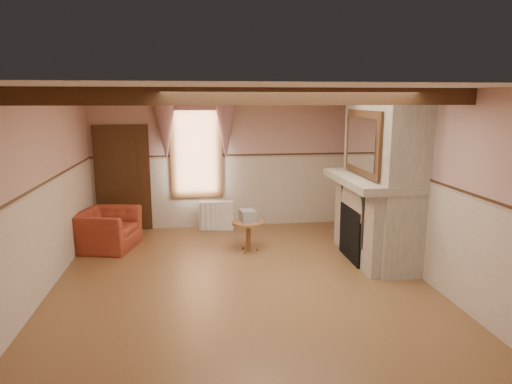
{
  "coord_description": "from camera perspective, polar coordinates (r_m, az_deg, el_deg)",
  "views": [
    {
      "loc": [
        -0.65,
        -6.49,
        2.67
      ],
      "look_at": [
        0.35,
        0.8,
        1.17
      ],
      "focal_mm": 32.0,
      "sensor_mm": 36.0,
      "label": 1
    }
  ],
  "objects": [
    {
      "name": "door",
      "position": [
        9.68,
        -16.3,
        1.43
      ],
      "size": [
        1.1,
        0.1,
        2.1
      ],
      "primitive_type": "cube",
      "color": "black",
      "rests_on": "floor"
    },
    {
      "name": "bowl",
      "position": [
        7.55,
        14.88,
        1.95
      ],
      "size": [
        0.35,
        0.35,
        0.09
      ],
      "primitive_type": "imported",
      "color": "brown",
      "rests_on": "mantel"
    },
    {
      "name": "chair_rail",
      "position": [
        6.63,
        -2.05,
        1.37
      ],
      "size": [
        5.5,
        6.0,
        0.08
      ],
      "primitive_type": null,
      "color": "black",
      "rests_on": "wainscot"
    },
    {
      "name": "wall_front",
      "position": [
        3.77,
        2.61,
        -8.14
      ],
      "size": [
        5.5,
        0.02,
        2.8
      ],
      "primitive_type": "cube",
      "color": "tan",
      "rests_on": "floor"
    },
    {
      "name": "wall_left",
      "position": [
        6.94,
        -25.26,
        -0.12
      ],
      "size": [
        0.02,
        6.0,
        2.8
      ],
      "primitive_type": "cube",
      "color": "tan",
      "rests_on": "floor"
    },
    {
      "name": "window",
      "position": [
        9.52,
        -7.48,
        5.29
      ],
      "size": [
        1.06,
        0.08,
        2.02
      ],
      "primitive_type": "cube",
      "color": "white",
      "rests_on": "wall_back"
    },
    {
      "name": "armchair",
      "position": [
        8.71,
        -18.14,
        -4.49
      ],
      "size": [
        1.18,
        1.28,
        0.7
      ],
      "primitive_type": "imported",
      "rotation": [
        0.0,
        0.0,
        1.31
      ],
      "color": "maroon",
      "rests_on": "floor"
    },
    {
      "name": "jar_yellow",
      "position": [
        7.39,
        15.38,
        1.86
      ],
      "size": [
        0.06,
        0.06,
        0.12
      ],
      "primitive_type": "cylinder",
      "color": "gold",
      "rests_on": "mantel"
    },
    {
      "name": "ceiling_beam_back",
      "position": [
        7.72,
        -3.03,
        11.75
      ],
      "size": [
        5.5,
        0.18,
        0.2
      ],
      "primitive_type": "cube",
      "color": "black",
      "rests_on": "ceiling"
    },
    {
      "name": "mantel",
      "position": [
        7.77,
        14.21,
        1.48
      ],
      "size": [
        1.05,
        2.05,
        0.12
      ],
      "primitive_type": "cube",
      "color": "gray",
      "rests_on": "fireplace"
    },
    {
      "name": "firebox",
      "position": [
        7.89,
        12.22,
        -5.08
      ],
      "size": [
        0.2,
        0.95,
        0.9
      ],
      "primitive_type": "cube",
      "color": "black",
      "rests_on": "floor"
    },
    {
      "name": "ceiling_beam_front",
      "position": [
        5.33,
        -0.82,
        11.87
      ],
      "size": [
        5.5,
        0.18,
        0.2
      ],
      "primitive_type": "cube",
      "color": "black",
      "rests_on": "ceiling"
    },
    {
      "name": "mantel_clock",
      "position": [
        8.44,
        12.36,
        3.44
      ],
      "size": [
        0.14,
        0.24,
        0.2
      ],
      "primitive_type": "cube",
      "color": "black",
      "rests_on": "mantel"
    },
    {
      "name": "radiator",
      "position": [
        9.5,
        -4.98,
        -2.95
      ],
      "size": [
        0.71,
        0.25,
        0.6
      ],
      "primitive_type": "cube",
      "rotation": [
        0.0,
        0.0,
        -0.1
      ],
      "color": "white",
      "rests_on": "floor"
    },
    {
      "name": "side_table",
      "position": [
        8.14,
        -0.97,
        -5.57
      ],
      "size": [
        0.63,
        0.63,
        0.55
      ],
      "primitive_type": "cylinder",
      "rotation": [
        0.0,
        0.0,
        0.1
      ],
      "color": "brown",
      "rests_on": "floor"
    },
    {
      "name": "candle_red",
      "position": [
        7.21,
        16.0,
        1.75
      ],
      "size": [
        0.06,
        0.06,
        0.16
      ],
      "primitive_type": "cylinder",
      "color": "#A82014",
      "rests_on": "mantel"
    },
    {
      "name": "overmantel_mirror",
      "position": [
        7.62,
        13.13,
        5.97
      ],
      "size": [
        0.06,
        1.44,
        1.04
      ],
      "primitive_type": "cube",
      "color": "silver",
      "rests_on": "fireplace"
    },
    {
      "name": "fireplace",
      "position": [
        7.83,
        15.44,
        1.79
      ],
      "size": [
        0.85,
        2.0,
        2.8
      ],
      "primitive_type": "cube",
      "color": "gray",
      "rests_on": "floor"
    },
    {
      "name": "book_stack",
      "position": [
        8.07,
        -1.04,
        -2.95
      ],
      "size": [
        0.31,
        0.36,
        0.2
      ],
      "primitive_type": "cube",
      "rotation": [
        0.0,
        0.0,
        0.15
      ],
      "color": "#B7AD8C",
      "rests_on": "side_table"
    },
    {
      "name": "wainscot",
      "position": [
        6.8,
        -2.0,
        -4.87
      ],
      "size": [
        5.5,
        6.0,
        1.5
      ],
      "primitive_type": null,
      "color": "beige",
      "rests_on": "floor"
    },
    {
      "name": "wall_back",
      "position": [
        9.6,
        -3.85,
        3.91
      ],
      "size": [
        5.5,
        0.02,
        2.8
      ],
      "primitive_type": "cube",
      "color": "tan",
      "rests_on": "floor"
    },
    {
      "name": "oil_lamp",
      "position": [
        7.93,
        13.73,
        3.16
      ],
      "size": [
        0.11,
        0.11,
        0.28
      ],
      "primitive_type": "cylinder",
      "color": "gold",
      "rests_on": "mantel"
    },
    {
      "name": "ceiling",
      "position": [
        6.52,
        -2.13,
        12.68
      ],
      "size": [
        5.5,
        6.0,
        0.01
      ],
      "primitive_type": "cube",
      "color": "silver",
      "rests_on": "wall_back"
    },
    {
      "name": "window_drapes",
      "position": [
        9.38,
        -7.58,
        8.87
      ],
      "size": [
        1.3,
        0.14,
        1.4
      ],
      "primitive_type": "cube",
      "color": "gray",
      "rests_on": "wall_back"
    },
    {
      "name": "wall_right",
      "position": [
        7.44,
        19.55,
        1.04
      ],
      "size": [
        0.02,
        6.0,
        2.8
      ],
      "primitive_type": "cube",
      "color": "tan",
      "rests_on": "floor"
    },
    {
      "name": "floor",
      "position": [
        7.05,
        -1.96,
        -10.73
      ],
      "size": [
        5.5,
        6.0,
        0.01
      ],
      "primitive_type": "cube",
      "color": "brown",
      "rests_on": "ground"
    }
  ]
}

